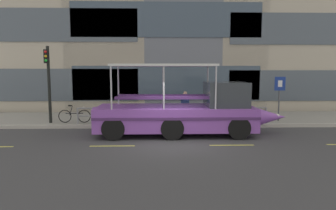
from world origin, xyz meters
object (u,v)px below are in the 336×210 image
at_px(duck_tour_boat, 186,112).
at_px(pedestrian_mid_left, 185,103).
at_px(traffic_light_pole, 48,77).
at_px(pedestrian_near_bow, 234,105).
at_px(parking_sign, 280,91).
at_px(leaned_bicycle, 74,116).

relative_size(duck_tour_boat, pedestrian_mid_left, 5.57).
relative_size(traffic_light_pole, pedestrian_near_bow, 2.69).
xyz_separation_m(parking_sign, duck_tour_boat, (-5.42, -2.58, -0.80)).
relative_size(leaned_bicycle, pedestrian_near_bow, 1.14).
height_order(parking_sign, pedestrian_mid_left, parking_sign).
bearing_deg(pedestrian_mid_left, pedestrian_near_bow, -11.39).
height_order(parking_sign, pedestrian_near_bow, parking_sign).
distance_m(traffic_light_pole, pedestrian_mid_left, 7.58).
distance_m(parking_sign, pedestrian_near_bow, 2.63).
height_order(pedestrian_near_bow, pedestrian_mid_left, pedestrian_mid_left).
distance_m(parking_sign, leaned_bicycle, 11.38).
bearing_deg(pedestrian_near_bow, duck_tour_boat, -137.61).
relative_size(leaned_bicycle, duck_tour_boat, 0.19).
bearing_deg(traffic_light_pole, pedestrian_near_bow, 2.40).
bearing_deg(leaned_bicycle, pedestrian_mid_left, 8.23).
bearing_deg(parking_sign, pedestrian_mid_left, 173.22).
height_order(leaned_bicycle, pedestrian_mid_left, pedestrian_mid_left).
bearing_deg(duck_tour_boat, pedestrian_mid_left, 86.35).
xyz_separation_m(parking_sign, pedestrian_near_bow, (-2.51, 0.08, -0.76)).
xyz_separation_m(duck_tour_boat, pedestrian_near_bow, (2.90, 2.65, 0.04)).
xyz_separation_m(traffic_light_pole, pedestrian_mid_left, (7.37, 0.97, -1.50)).
xyz_separation_m(duck_tour_boat, pedestrian_mid_left, (0.20, 3.19, 0.11)).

